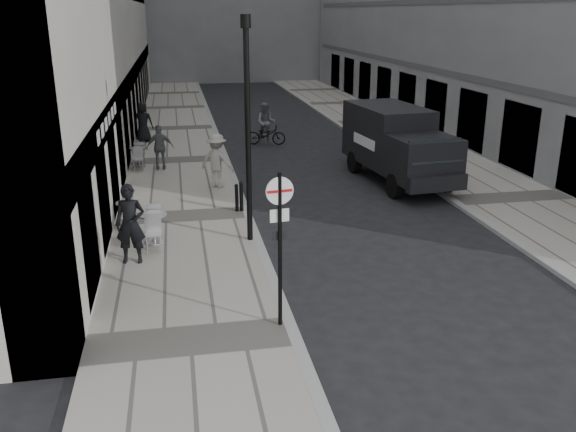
% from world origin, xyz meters
% --- Properties ---
extents(ground, '(120.00, 120.00, 0.00)m').
position_xyz_m(ground, '(0.00, 0.00, 0.00)').
color(ground, black).
rests_on(ground, ground).
extents(sidewalk, '(4.00, 60.00, 0.12)m').
position_xyz_m(sidewalk, '(-2.00, 18.00, 0.06)').
color(sidewalk, '#9A968B').
rests_on(sidewalk, ground).
extents(far_sidewalk, '(4.00, 60.00, 0.12)m').
position_xyz_m(far_sidewalk, '(9.00, 18.00, 0.06)').
color(far_sidewalk, '#9A968B').
rests_on(far_sidewalk, ground).
extents(walking_man, '(0.79, 0.57, 2.02)m').
position_xyz_m(walking_man, '(-3.30, 6.86, 1.13)').
color(walking_man, black).
rests_on(walking_man, sidewalk).
extents(sign_post, '(0.54, 0.14, 3.17)m').
position_xyz_m(sign_post, '(-0.20, 3.00, 2.16)').
color(sign_post, black).
rests_on(sign_post, sidewalk).
extents(lamppost, '(0.27, 0.27, 5.94)m').
position_xyz_m(lamppost, '(-0.20, 7.93, 3.43)').
color(lamppost, black).
rests_on(lamppost, sidewalk).
extents(bollard_near, '(0.12, 0.12, 0.90)m').
position_xyz_m(bollard_near, '(-0.15, 10.50, 0.57)').
color(bollard_near, black).
rests_on(bollard_near, sidewalk).
extents(bollard_far, '(0.11, 0.11, 0.82)m').
position_xyz_m(bollard_far, '(-0.29, 10.51, 0.53)').
color(bollard_far, black).
rests_on(bollard_far, sidewalk).
extents(panel_van, '(2.74, 6.02, 2.74)m').
position_xyz_m(panel_van, '(5.98, 13.44, 1.55)').
color(panel_van, black).
rests_on(panel_van, ground).
extents(cyclist, '(1.98, 1.12, 2.02)m').
position_xyz_m(cyclist, '(2.19, 20.93, 0.79)').
color(cyclist, black).
rests_on(cyclist, ground).
extents(pedestrian_a, '(1.05, 0.45, 1.79)m').
position_xyz_m(pedestrian_a, '(-2.72, 16.43, 1.01)').
color(pedestrian_a, '#5B5B60').
rests_on(pedestrian_a, sidewalk).
extents(pedestrian_b, '(1.45, 1.27, 1.95)m').
position_xyz_m(pedestrian_b, '(-0.69, 13.35, 1.09)').
color(pedestrian_b, '#9E9992').
rests_on(pedestrian_b, sidewalk).
extents(pedestrian_c, '(1.02, 0.76, 1.89)m').
position_xyz_m(pedestrian_c, '(-3.60, 22.21, 1.07)').
color(pedestrian_c, black).
rests_on(pedestrian_c, sidewalk).
extents(cafe_table_near, '(0.75, 1.70, 0.97)m').
position_xyz_m(cafe_table_near, '(-2.80, 8.13, 0.61)').
color(cafe_table_near, silver).
rests_on(cafe_table_near, sidewalk).
extents(cafe_table_mid, '(0.72, 1.64, 0.93)m').
position_xyz_m(cafe_table_mid, '(-3.60, 17.00, 0.59)').
color(cafe_table_mid, '#A6A7A9').
rests_on(cafe_table_mid, sidewalk).
extents(cafe_table_far, '(0.64, 1.44, 0.82)m').
position_xyz_m(cafe_table_far, '(-3.60, 9.78, 0.54)').
color(cafe_table_far, silver).
rests_on(cafe_table_far, sidewalk).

